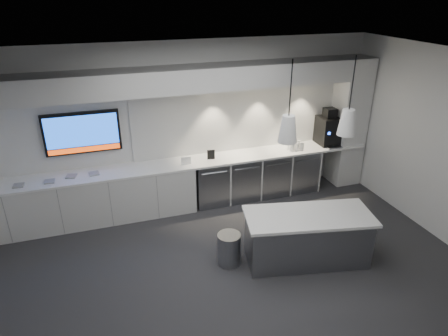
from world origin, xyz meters
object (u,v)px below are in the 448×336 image
object	(u,v)px
wall_tv	(82,133)
island	(307,237)
bin	(229,249)
coffee_machine	(328,129)

from	to	relation	value
wall_tv	island	distance (m)	4.06
bin	coffee_machine	bearing A→B (deg)	34.82
wall_tv	bin	world-z (taller)	wall_tv
wall_tv	island	size ratio (longest dim) A/B	0.63
wall_tv	island	xyz separation A→B (m)	(3.02, -2.45, -1.16)
island	bin	bearing A→B (deg)	177.26
island	bin	xyz separation A→B (m)	(-1.13, 0.29, -0.15)
wall_tv	coffee_machine	bearing A→B (deg)	-3.04
wall_tv	coffee_machine	world-z (taller)	wall_tv
island	coffee_machine	world-z (taller)	coffee_machine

